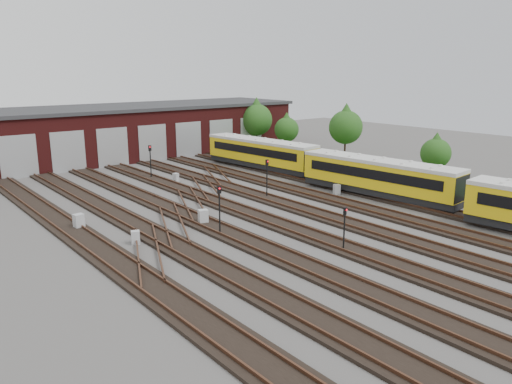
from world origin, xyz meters
TOP-DOWN VIEW (x-y plane):
  - ground at (0.00, 0.00)m, footprint 120.00×120.00m
  - track_network at (-0.17, 0.59)m, footprint 30.40×70.00m
  - maintenance_shed at (-0.01, 39.97)m, footprint 51.00×12.50m
  - grass_verge at (19.00, 10.00)m, footprint 8.00×55.00m
  - metro_train at (10.00, 6.16)m, footprint 3.95×46.71m
  - signal_mast_0 at (-2.29, -0.77)m, footprint 0.27×0.26m
  - signal_mast_1 at (-6.43, 6.49)m, footprint 0.28×0.27m
  - signal_mast_2 at (-1.72, 25.42)m, footprint 0.31×0.29m
  - signal_mast_3 at (2.43, 12.11)m, footprint 0.26×0.25m
  - relay_cabinet_0 at (-11.69, 8.30)m, footprint 0.65×0.60m
  - relay_cabinet_1 at (-13.38, 13.58)m, footprint 0.72×0.62m
  - relay_cabinet_2 at (-6.06, 9.11)m, footprint 0.77×0.70m
  - relay_cabinet_3 at (-0.59, 22.44)m, footprint 0.66×0.62m
  - relay_cabinet_4 at (7.98, 9.08)m, footprint 0.67×0.62m
  - tree_0 at (18.73, 33.66)m, footprint 4.30×4.30m
  - tree_1 at (20.02, 28.95)m, footprint 3.23×3.23m
  - tree_2 at (22.48, 20.89)m, footprint 4.13×4.13m
  - tree_3 at (19.61, 6.75)m, footprint 2.95×2.95m
  - bush_0 at (16.22, 11.10)m, footprint 1.48×1.48m
  - bush_1 at (17.80, 20.60)m, footprint 1.42×1.42m
  - bush_2 at (20.63, 30.92)m, footprint 1.27×1.27m

SIDE VIEW (x-z plane):
  - ground at x=0.00m, z-range 0.00..0.00m
  - grass_verge at x=19.00m, z-range 0.00..0.05m
  - track_network at x=-0.17m, z-range -0.06..0.27m
  - relay_cabinet_0 at x=-11.69m, z-range 0.00..0.88m
  - relay_cabinet_3 at x=-0.59m, z-range 0.00..0.88m
  - relay_cabinet_4 at x=7.98m, z-range 0.00..0.91m
  - relay_cabinet_2 at x=-6.06m, z-range 0.00..1.08m
  - relay_cabinet_1 at x=-13.38m, z-range 0.00..1.09m
  - bush_2 at x=20.63m, z-range 0.00..1.27m
  - bush_1 at x=17.80m, z-range 0.00..1.42m
  - bush_0 at x=16.22m, z-range 0.00..1.48m
  - signal_mast_0 at x=-2.29m, z-range 0.40..3.15m
  - metro_train at x=10.00m, z-range 0.37..3.37m
  - signal_mast_3 at x=2.43m, z-range 0.45..3.79m
  - signal_mast_1 at x=-6.43m, z-range 0.46..3.81m
  - signal_mast_2 at x=-1.72m, z-range 0.49..3.89m
  - tree_3 at x=19.61m, z-range 0.69..5.57m
  - maintenance_shed at x=-0.01m, z-range 0.03..6.38m
  - tree_1 at x=20.02m, z-range 0.76..6.12m
  - tree_2 at x=22.48m, z-range 0.98..7.82m
  - tree_0 at x=18.73m, z-range 1.02..8.15m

